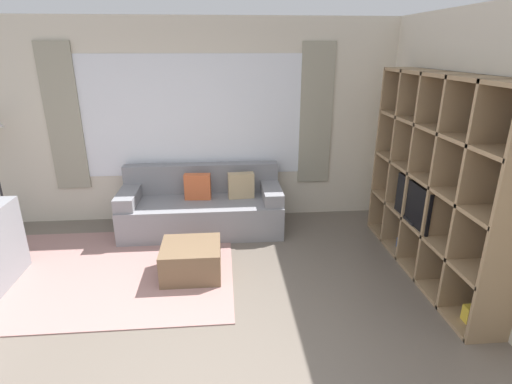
{
  "coord_description": "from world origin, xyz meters",
  "views": [
    {
      "loc": [
        0.39,
        -2.37,
        2.33
      ],
      "look_at": [
        0.73,
        1.67,
        0.85
      ],
      "focal_mm": 28.0,
      "sensor_mm": 36.0,
      "label": 1
    }
  ],
  "objects": [
    {
      "name": "shelving_unit",
      "position": [
        2.57,
        1.33,
        1.03
      ],
      "size": [
        0.38,
        2.36,
        2.1
      ],
      "color": "#232328",
      "rests_on": "ground_plane"
    },
    {
      "name": "wall_back",
      "position": [
        0.0,
        3.07,
        1.36
      ],
      "size": [
        6.65,
        0.11,
        2.7
      ],
      "color": "beige",
      "rests_on": "ground_plane"
    },
    {
      "name": "wall_right",
      "position": [
        2.76,
        1.52,
        1.35
      ],
      "size": [
        0.07,
        4.24,
        2.7
      ],
      "primitive_type": "cube",
      "color": "beige",
      "rests_on": "ground_plane"
    },
    {
      "name": "ground_plane",
      "position": [
        0.0,
        0.0,
        0.0
      ],
      "size": [
        16.0,
        16.0,
        0.0
      ],
      "primitive_type": "plane",
      "color": "#665B51"
    },
    {
      "name": "couch_main",
      "position": [
        0.09,
        2.61,
        0.31
      ],
      "size": [
        2.08,
        0.84,
        0.83
      ],
      "color": "gray",
      "rests_on": "ground_plane"
    },
    {
      "name": "area_rug",
      "position": [
        -0.88,
        1.57,
        0.01
      ],
      "size": [
        2.65,
        2.0,
        0.01
      ],
      "primitive_type": "cube",
      "color": "gray",
      "rests_on": "ground_plane"
    },
    {
      "name": "ottoman",
      "position": [
        0.01,
        1.44,
        0.18
      ],
      "size": [
        0.62,
        0.57,
        0.36
      ],
      "color": "brown",
      "rests_on": "ground_plane"
    }
  ]
}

